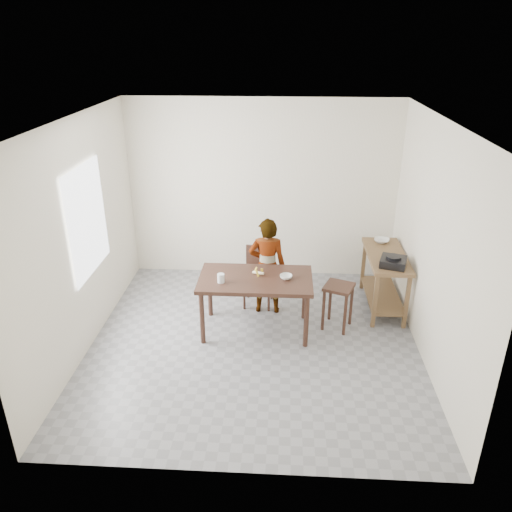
# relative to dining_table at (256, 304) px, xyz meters

# --- Properties ---
(floor) EXTENTS (4.00, 4.00, 0.04)m
(floor) POSITION_rel_dining_table_xyz_m (0.00, -0.30, -0.40)
(floor) COLOR gray
(floor) RESTS_ON ground
(ceiling) EXTENTS (4.00, 4.00, 0.04)m
(ceiling) POSITION_rel_dining_table_xyz_m (0.00, -0.30, 2.35)
(ceiling) COLOR white
(ceiling) RESTS_ON wall_back
(wall_back) EXTENTS (4.00, 0.04, 2.70)m
(wall_back) POSITION_rel_dining_table_xyz_m (0.00, 1.72, 0.98)
(wall_back) COLOR #EFE6CF
(wall_back) RESTS_ON ground
(wall_front) EXTENTS (4.00, 0.04, 2.70)m
(wall_front) POSITION_rel_dining_table_xyz_m (0.00, -2.32, 0.98)
(wall_front) COLOR #EFE6CF
(wall_front) RESTS_ON ground
(wall_left) EXTENTS (0.04, 4.00, 2.70)m
(wall_left) POSITION_rel_dining_table_xyz_m (-2.02, -0.30, 0.98)
(wall_left) COLOR #EFE6CF
(wall_left) RESTS_ON ground
(wall_right) EXTENTS (0.04, 4.00, 2.70)m
(wall_right) POSITION_rel_dining_table_xyz_m (2.02, -0.30, 0.98)
(wall_right) COLOR #EFE6CF
(wall_right) RESTS_ON ground
(window_pane) EXTENTS (0.02, 1.10, 1.30)m
(window_pane) POSITION_rel_dining_table_xyz_m (-1.97, -0.10, 1.12)
(window_pane) COLOR white
(window_pane) RESTS_ON wall_left
(dining_table) EXTENTS (1.40, 0.80, 0.75)m
(dining_table) POSITION_rel_dining_table_xyz_m (0.00, 0.00, 0.00)
(dining_table) COLOR #382118
(dining_table) RESTS_ON floor
(prep_counter) EXTENTS (0.50, 1.20, 0.80)m
(prep_counter) POSITION_rel_dining_table_xyz_m (1.72, 0.70, 0.03)
(prep_counter) COLOR brown
(prep_counter) RESTS_ON floor
(child) EXTENTS (0.50, 0.33, 1.35)m
(child) POSITION_rel_dining_table_xyz_m (0.12, 0.50, 0.30)
(child) COLOR white
(child) RESTS_ON floor
(dining_chair) EXTENTS (0.43, 0.43, 0.82)m
(dining_chair) POSITION_rel_dining_table_xyz_m (-0.00, 0.67, 0.03)
(dining_chair) COLOR #382118
(dining_chair) RESTS_ON floor
(stool) EXTENTS (0.45, 0.45, 0.61)m
(stool) POSITION_rel_dining_table_xyz_m (1.05, 0.13, -0.07)
(stool) COLOR #382118
(stool) RESTS_ON floor
(glass_tumbler) EXTENTS (0.11, 0.11, 0.11)m
(glass_tumbler) POSITION_rel_dining_table_xyz_m (-0.41, -0.14, 0.43)
(glass_tumbler) COLOR white
(glass_tumbler) RESTS_ON dining_table
(small_bowl) EXTENTS (0.16, 0.16, 0.05)m
(small_bowl) POSITION_rel_dining_table_xyz_m (0.38, -0.00, 0.40)
(small_bowl) COLOR white
(small_bowl) RESTS_ON dining_table
(banana) EXTENTS (0.20, 0.18, 0.06)m
(banana) POSITION_rel_dining_table_xyz_m (0.03, 0.09, 0.40)
(banana) COLOR #EFCD4B
(banana) RESTS_ON dining_table
(serving_bowl) EXTENTS (0.27, 0.27, 0.05)m
(serving_bowl) POSITION_rel_dining_table_xyz_m (1.72, 1.12, 0.45)
(serving_bowl) COLOR white
(serving_bowl) RESTS_ON prep_counter
(gas_burner) EXTENTS (0.39, 0.39, 0.10)m
(gas_burner) POSITION_rel_dining_table_xyz_m (1.73, 0.35, 0.48)
(gas_burner) COLOR black
(gas_burner) RESTS_ON prep_counter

